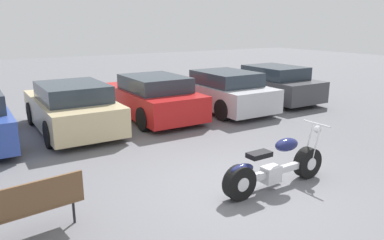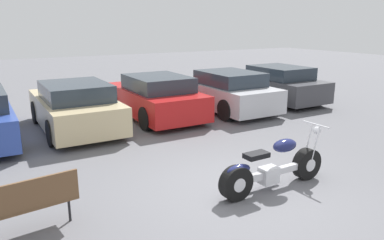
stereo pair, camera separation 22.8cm
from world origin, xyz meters
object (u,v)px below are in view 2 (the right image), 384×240
Objects in this scene: parked_car_red at (156,97)px; parked_car_dark_grey at (276,84)px; motorcycle at (272,168)px; park_bench at (25,202)px; parked_car_champagne at (75,107)px; parked_car_silver at (226,91)px.

parked_car_red and parked_car_dark_grey have the same top height.
parked_car_dark_grey is at bearing 47.28° from motorcycle.
parked_car_red is 7.06m from park_bench.
motorcycle is at bearing -132.72° from parked_car_dark_grey.
parked_car_champagne is 5.62m from park_bench.
parked_car_red is 2.77× the size of park_bench.
parked_car_silver reaches higher than motorcycle.
parked_car_silver is (5.12, -0.09, 0.00)m from parked_car_champagne.
parked_car_champagne and parked_car_red have the same top height.
motorcycle is at bearing -7.17° from park_bench.
parked_car_red is 1.00× the size of parked_car_silver.
parked_car_silver is at bearing 36.31° from park_bench.
parked_car_red is (2.56, 0.17, 0.00)m from parked_car_champagne.
park_bench is at bearing -143.69° from parked_car_silver.
parked_car_champagne is 1.00× the size of parked_car_dark_grey.
parked_car_dark_grey is at bearing 7.05° from parked_car_silver.
park_bench is (-4.49, -5.44, -0.11)m from parked_car_red.
parked_car_silver is 2.77× the size of park_bench.
parked_car_champagne is 1.00× the size of parked_car_silver.
parked_car_red and parked_car_silver have the same top height.
motorcycle is 0.57× the size of parked_car_champagne.
motorcycle is 0.57× the size of parked_car_silver.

